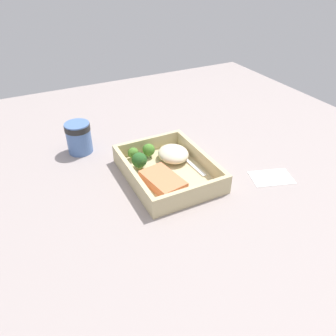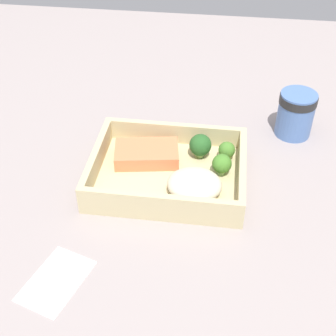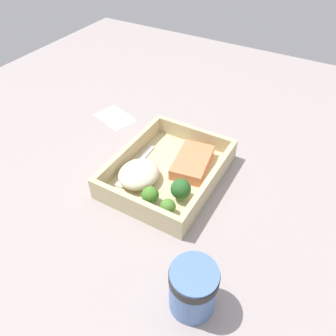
# 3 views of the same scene
# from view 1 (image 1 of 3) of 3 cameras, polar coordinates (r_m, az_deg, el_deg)

# --- Properties ---
(ground_plane) EXTENTS (1.60, 1.60, 0.02)m
(ground_plane) POSITION_cam_1_polar(r_m,az_deg,el_deg) (0.91, -0.00, -1.93)
(ground_plane) COLOR gray
(takeout_tray) EXTENTS (0.28, 0.22, 0.01)m
(takeout_tray) POSITION_cam_1_polar(r_m,az_deg,el_deg) (0.90, -0.00, -1.11)
(takeout_tray) COLOR #C5B586
(takeout_tray) RESTS_ON ground_plane
(tray_rim) EXTENTS (0.28, 0.22, 0.04)m
(tray_rim) POSITION_cam_1_polar(r_m,az_deg,el_deg) (0.88, -0.00, 0.31)
(tray_rim) COLOR #C5B586
(tray_rim) RESTS_ON takeout_tray
(salmon_fillet) EXTENTS (0.13, 0.09, 0.03)m
(salmon_fillet) POSITION_cam_1_polar(r_m,az_deg,el_deg) (0.84, -0.90, -2.31)
(salmon_fillet) COLOR #E47A4E
(salmon_fillet) RESTS_ON takeout_tray
(mashed_potatoes) EXTENTS (0.10, 0.09, 0.04)m
(mashed_potatoes) POSITION_cam_1_polar(r_m,az_deg,el_deg) (0.94, 0.93, 2.49)
(mashed_potatoes) COLOR beige
(mashed_potatoes) RESTS_ON takeout_tray
(broccoli_floret_1) EXTENTS (0.03, 0.03, 0.04)m
(broccoli_floret_1) POSITION_cam_1_polar(r_m,az_deg,el_deg) (0.94, -6.07, 2.58)
(broccoli_floret_1) COLOR #7DA461
(broccoli_floret_1) RESTS_ON takeout_tray
(broccoli_floret_2) EXTENTS (0.04, 0.04, 0.05)m
(broccoli_floret_2) POSITION_cam_1_polar(r_m,az_deg,el_deg) (0.90, -5.00, 1.34)
(broccoli_floret_2) COLOR #759A4F
(broccoli_floret_2) RESTS_ON takeout_tray
(broccoli_floret_3) EXTENTS (0.04, 0.04, 0.04)m
(broccoli_floret_3) POSITION_cam_1_polar(r_m,az_deg,el_deg) (0.95, -3.39, 3.14)
(broccoli_floret_3) COLOR #7DA464
(broccoli_floret_3) RESTS_ON takeout_tray
(fork) EXTENTS (0.16, 0.02, 0.00)m
(fork) POSITION_cam_1_polar(r_m,az_deg,el_deg) (0.94, 3.38, 1.30)
(fork) COLOR white
(fork) RESTS_ON takeout_tray
(paper_cup) EXTENTS (0.08, 0.08, 0.09)m
(paper_cup) POSITION_cam_1_polar(r_m,az_deg,el_deg) (1.02, -15.30, 5.37)
(paper_cup) COLOR #4E70AC
(paper_cup) RESTS_ON ground_plane
(receipt_slip) EXTENTS (0.10, 0.13, 0.00)m
(receipt_slip) POSITION_cam_1_polar(r_m,az_deg,el_deg) (0.94, 17.58, -1.56)
(receipt_slip) COLOR white
(receipt_slip) RESTS_ON ground_plane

